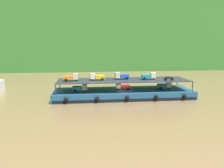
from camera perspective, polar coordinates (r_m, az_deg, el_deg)
ground_plane at (r=45.25m, az=2.77°, el=-3.32°), size 400.00×400.00×0.00m
hillside_far_bank at (r=104.26m, az=-2.91°, el=15.14°), size 146.01×30.87×36.15m
cargo_barge at (r=45.05m, az=2.79°, el=-2.40°), size 26.85×8.70×1.50m
cargo_rack at (r=44.62m, az=2.81°, el=0.99°), size 25.25×7.28×2.00m
mini_truck_lower_stern at (r=43.63m, az=-7.94°, el=-0.94°), size 2.77×1.26×1.38m
mini_truck_lower_aft at (r=45.01m, az=2.62°, el=-0.54°), size 2.77×1.25×1.38m
mini_truck_lower_mid at (r=47.14m, az=12.95°, el=-0.32°), size 2.77×1.26×1.38m
mini_truck_upper_stern at (r=43.52m, az=-10.15°, el=1.64°), size 2.78×1.27×1.38m
mini_truck_upper_mid at (r=43.94m, az=-3.75°, el=1.84°), size 2.78×1.27×1.38m
mini_truck_upper_fore at (r=45.12m, az=2.40°, el=2.05°), size 2.79×1.30×1.38m
mini_truck_upper_bow at (r=45.51m, az=9.17°, el=2.00°), size 2.78×1.26×1.38m
motorcycle_upper_port at (r=44.67m, az=13.93°, el=1.37°), size 1.90×0.55×0.87m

